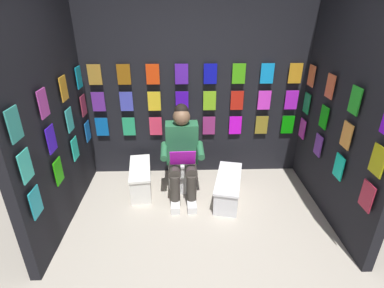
{
  "coord_description": "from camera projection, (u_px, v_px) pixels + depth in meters",
  "views": [
    {
      "loc": [
        0.17,
        1.94,
        2.28
      ],
      "look_at": [
        0.08,
        -1.06,
        0.85
      ],
      "focal_mm": 27.77,
      "sensor_mm": 36.0,
      "label": 1
    }
  ],
  "objects": [
    {
      "name": "display_wall_right",
      "position": [
        51.0,
        121.0,
        3.05
      ],
      "size": [
        0.14,
        1.92,
        2.36
      ],
      "color": "black",
      "rests_on": "ground"
    },
    {
      "name": "toilet",
      "position": [
        182.0,
        163.0,
        4.0
      ],
      "size": [
        0.41,
        0.56,
        0.77
      ],
      "rotation": [
        0.0,
        0.0,
        0.03
      ],
      "color": "white",
      "rests_on": "ground"
    },
    {
      "name": "display_wall_left",
      "position": [
        344.0,
        118.0,
        3.14
      ],
      "size": [
        0.14,
        1.92,
        2.36
      ],
      "color": "black",
      "rests_on": "ground"
    },
    {
      "name": "comic_longbox_far",
      "position": [
        228.0,
        188.0,
        3.76
      ],
      "size": [
        0.46,
        0.83,
        0.32
      ],
      "rotation": [
        0.0,
        0.0,
        -0.23
      ],
      "color": "silver",
      "rests_on": "ground"
    },
    {
      "name": "ground_plane",
      "position": [
        204.0,
        276.0,
        2.74
      ],
      "size": [
        30.0,
        30.0,
        0.0
      ],
      "primitive_type": "plane",
      "color": "#B2A899"
    },
    {
      "name": "comic_longbox_near",
      "position": [
        141.0,
        178.0,
        3.93
      ],
      "size": [
        0.34,
        0.73,
        0.35
      ],
      "rotation": [
        0.0,
        0.0,
        0.12
      ],
      "color": "white",
      "rests_on": "ground"
    },
    {
      "name": "person_reading",
      "position": [
        182.0,
        153.0,
        3.68
      ],
      "size": [
        0.53,
        0.69,
        1.19
      ],
      "rotation": [
        0.0,
        0.0,
        0.03
      ],
      "color": "#286B42",
      "rests_on": "ground"
    },
    {
      "name": "display_wall_back",
      "position": [
        196.0,
        93.0,
        4.01
      ],
      "size": [
        3.06,
        0.14,
        2.36
      ],
      "color": "black",
      "rests_on": "ground"
    }
  ]
}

